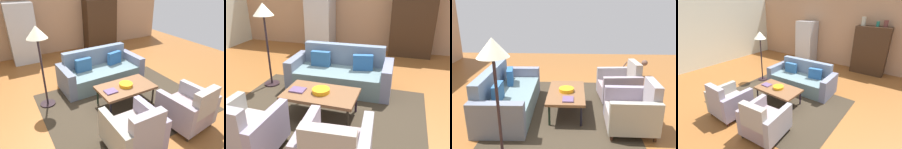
% 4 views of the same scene
% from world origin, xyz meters
% --- Properties ---
extents(ground_plane, '(10.39, 10.39, 0.00)m').
position_xyz_m(ground_plane, '(0.00, 0.00, 0.00)').
color(ground_plane, brown).
extents(wall_back, '(8.66, 0.12, 2.80)m').
position_xyz_m(wall_back, '(0.00, 3.75, 1.40)').
color(wall_back, tan).
rests_on(wall_back, ground).
extents(area_rug, '(3.40, 2.60, 0.01)m').
position_xyz_m(area_rug, '(0.12, -0.36, 0.00)').
color(area_rug, '#362D21').
rests_on(area_rug, ground).
extents(couch, '(2.13, 0.96, 0.86)m').
position_xyz_m(couch, '(0.11, 0.78, 0.29)').
color(couch, slate).
rests_on(couch, ground).
extents(coffee_table, '(1.20, 0.70, 0.44)m').
position_xyz_m(coffee_table, '(0.12, -0.41, 0.40)').
color(coffee_table, black).
rests_on(coffee_table, ground).
extents(armchair_left, '(0.81, 0.81, 0.88)m').
position_xyz_m(armchair_left, '(-0.48, -1.57, 0.34)').
color(armchair_left, '#3B2116').
rests_on(armchair_left, ground).
extents(armchair_right, '(0.87, 0.87, 0.88)m').
position_xyz_m(armchair_right, '(0.72, -1.57, 0.34)').
color(armchair_right, '#322218').
rests_on(armchair_right, ground).
extents(fruit_bowl, '(0.29, 0.29, 0.07)m').
position_xyz_m(fruit_bowl, '(0.12, -0.41, 0.47)').
color(fruit_bowl, orange).
rests_on(fruit_bowl, coffee_table).
extents(book_stack, '(0.25, 0.20, 0.03)m').
position_xyz_m(book_stack, '(-0.27, -0.45, 0.45)').
color(book_stack, '#5B4369').
rests_on(book_stack, coffee_table).
extents(cabinet, '(1.20, 0.51, 1.80)m').
position_xyz_m(cabinet, '(1.47, 3.40, 0.90)').
color(cabinet, '#392515').
rests_on(cabinet, ground).
extents(refrigerator, '(0.80, 0.73, 1.85)m').
position_xyz_m(refrigerator, '(-1.31, 3.30, 0.93)').
color(refrigerator, '#B7BABF').
rests_on(refrigerator, ground).
extents(floor_lamp, '(0.40, 0.40, 1.72)m').
position_xyz_m(floor_lamp, '(-1.36, 0.42, 1.44)').
color(floor_lamp, black).
rests_on(floor_lamp, ground).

